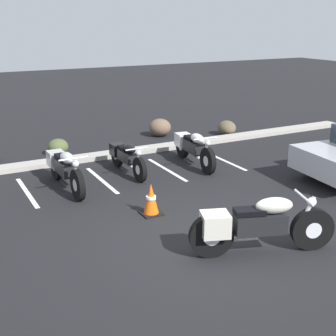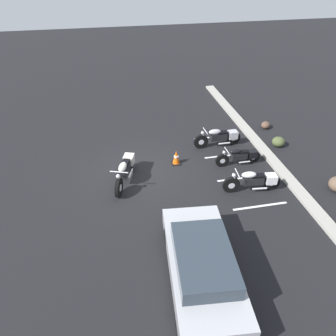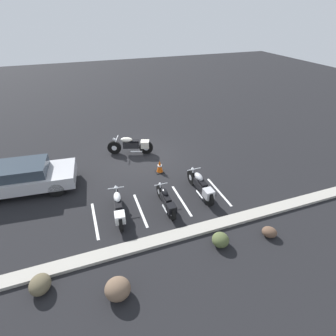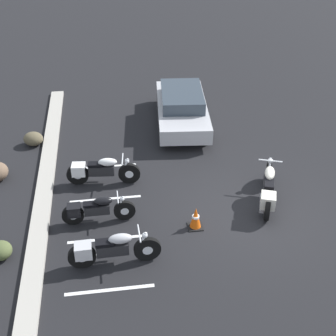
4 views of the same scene
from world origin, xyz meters
TOP-DOWN VIEW (x-y plane):
  - ground at (0.00, 0.00)m, footprint 60.00×60.00m
  - motorcycle_cream_featured at (0.36, -0.59)m, footprint 2.38×1.09m
  - parked_bike_0 at (-1.51, 4.03)m, footprint 0.64×2.29m
  - parked_bike_1 at (0.17, 4.38)m, footprint 0.56×2.01m
  - parked_bike_2 at (2.03, 4.22)m, footprint 0.66×2.26m
  - concrete_curb at (0.00, 5.91)m, footprint 18.00×0.50m
  - landscape_rock_1 at (4.71, 6.49)m, footprint 0.71×0.78m
  - landscape_rock_2 at (-0.93, 6.76)m, footprint 0.65×0.67m
  - landscape_rock_3 at (2.67, 7.41)m, footprint 0.95×0.94m
  - traffic_cone at (-0.44, 1.69)m, footprint 0.40×0.40m
  - stall_line_0 at (-2.38, 4.09)m, footprint 0.10×2.10m
  - stall_line_1 at (-0.60, 4.09)m, footprint 0.10×2.10m
  - stall_line_2 at (1.17, 4.09)m, footprint 0.10×2.10m
  - stall_line_3 at (2.95, 4.09)m, footprint 0.10×2.10m

SIDE VIEW (x-z plane):
  - ground at x=0.00m, z-range 0.00..0.00m
  - stall_line_0 at x=-2.38m, z-range 0.00..0.00m
  - stall_line_1 at x=-0.60m, z-range 0.00..0.00m
  - stall_line_2 at x=1.17m, z-range 0.00..0.00m
  - stall_line_3 at x=2.95m, z-range 0.00..0.00m
  - concrete_curb at x=0.00m, z-range 0.00..0.12m
  - landscape_rock_2 at x=-0.93m, z-range 0.00..0.47m
  - landscape_rock_1 at x=4.71m, z-range 0.00..0.49m
  - landscape_rock_3 at x=2.67m, z-range 0.00..0.58m
  - traffic_cone at x=-0.44m, z-range -0.02..0.63m
  - parked_bike_1 at x=0.17m, z-range 0.03..0.82m
  - parked_bike_2 at x=2.03m, z-range 0.03..0.92m
  - parked_bike_0 at x=-1.51m, z-range 0.03..0.93m
  - motorcycle_cream_featured at x=0.36m, z-range 0.03..1.00m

